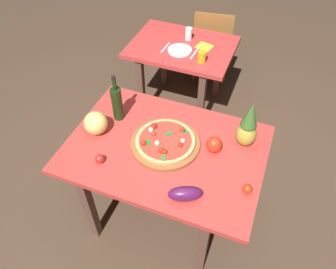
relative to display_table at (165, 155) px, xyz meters
The scene contains 19 objects.
ground_plane 0.65m from the display_table, ahead, with size 10.00×10.00×0.00m, color #4C3828.
display_table is the anchor object (origin of this frame).
background_table 1.28m from the display_table, 104.48° to the left, with size 0.96×0.71×0.74m.
dining_chair 1.83m from the display_table, 95.16° to the left, with size 0.45×0.45×0.85m.
pizza_board 0.10m from the display_table, 113.05° to the left, with size 0.46×0.46×0.03m, color brown.
pizza 0.13m from the display_table, 119.36° to the left, with size 0.40×0.40×0.06m.
wine_bottle 0.50m from the display_table, 160.54° to the left, with size 0.08×0.08×0.36m.
pineapple_left 0.58m from the display_table, 25.45° to the left, with size 0.14×0.14×0.35m.
melon 0.52m from the display_table, behind, with size 0.16×0.16×0.16m, color #E1CB67.
bell_pepper 0.35m from the display_table, 17.01° to the left, with size 0.10×0.10×0.11m, color red.
eggplant 0.43m from the display_table, 52.49° to the right, with size 0.20×0.09×0.09m, color #501646.
tomato_beside_pepper 0.45m from the display_table, 142.19° to the right, with size 0.06×0.06×0.06m, color red.
tomato_by_bottle 0.61m from the display_table, 14.89° to the right, with size 0.06×0.06×0.06m, color red.
drinking_glass_juice 1.06m from the display_table, 93.97° to the left, with size 0.07×0.07×0.10m, color gold.
drinking_glass_water 1.40m from the display_table, 102.49° to the left, with size 0.06×0.06×0.11m, color silver.
dinner_plate 1.18m from the display_table, 105.15° to the left, with size 0.22×0.22×0.02m, color white.
fork_utensil 1.22m from the display_table, 111.50° to the left, with size 0.02×0.18×0.01m, color silver.
knife_utensil 1.15m from the display_table, 98.39° to the left, with size 0.02×0.18×0.01m, color silver.
napkin_folded 1.29m from the display_table, 95.20° to the left, with size 0.14×0.12×0.01m, color yellow.
Camera 1 is at (0.54, -1.34, 2.37)m, focal length 35.08 mm.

